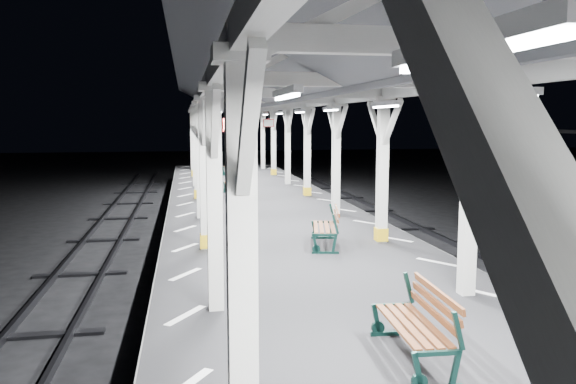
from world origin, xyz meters
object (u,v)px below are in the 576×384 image
object	(u,v)px
bench_far	(234,183)
bench_extra	(234,165)
bench_mid	(328,226)
bench_near	(420,322)

from	to	relation	value
bench_far	bench_extra	distance (m)	8.07
bench_mid	bench_extra	size ratio (longest dim) A/B	0.97
bench_near	bench_extra	xyz separation A→B (m)	(-0.17, 23.05, 0.01)
bench_extra	bench_mid	bearing A→B (deg)	-63.15
bench_near	bench_mid	world-z (taller)	bench_near
bench_near	bench_mid	distance (m)	6.03
bench_mid	bench_near	bearing A→B (deg)	-81.98
bench_mid	bench_far	distance (m)	9.10
bench_near	bench_far	distance (m)	15.05
bench_near	bench_mid	bearing A→B (deg)	89.07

